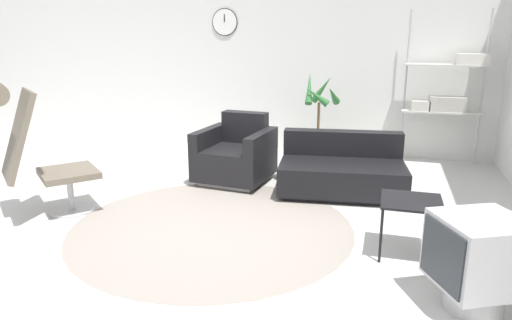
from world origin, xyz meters
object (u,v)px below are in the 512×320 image
at_px(couch_low, 342,171).
at_px(crt_television, 478,260).
at_px(lounge_chair, 30,140).
at_px(armchair_red, 236,157).
at_px(potted_plant, 318,132).
at_px(shelf_unit, 448,90).
at_px(side_table, 411,206).

xyz_separation_m(couch_low, crt_television, (1.04, -2.09, 0.11)).
bearing_deg(lounge_chair, crt_television, 32.59).
bearing_deg(armchair_red, potted_plant, -119.94).
distance_m(lounge_chair, shelf_unit, 4.98).
xyz_separation_m(lounge_chair, side_table, (3.37, 0.17, -0.35)).
relative_size(lounge_chair, crt_television, 1.97).
distance_m(lounge_chair, potted_plant, 3.58).
distance_m(couch_low, side_table, 1.56).
xyz_separation_m(crt_television, shelf_unit, (0.14, 3.63, 0.66)).
relative_size(armchair_red, potted_plant, 0.72).
bearing_deg(potted_plant, crt_television, -65.53).
distance_m(armchair_red, crt_television, 3.15).
distance_m(crt_television, shelf_unit, 3.69).
bearing_deg(lounge_chair, side_table, 43.37).
relative_size(lounge_chair, couch_low, 0.91).
distance_m(potted_plant, shelf_unit, 1.77).
bearing_deg(potted_plant, armchair_red, -125.48).
relative_size(lounge_chair, shelf_unit, 0.65).
distance_m(side_table, crt_television, 0.79).
relative_size(side_table, shelf_unit, 0.23).
height_order(side_table, shelf_unit, shelf_unit).
relative_size(side_table, potted_plant, 0.37).
distance_m(armchair_red, shelf_unit, 2.94).
bearing_deg(side_table, armchair_red, 142.89).
relative_size(side_table, crt_television, 0.69).
height_order(armchair_red, couch_low, armchair_red).
bearing_deg(lounge_chair, potted_plant, 91.29).
height_order(lounge_chair, shelf_unit, shelf_unit).
relative_size(couch_low, crt_television, 2.16).
relative_size(armchair_red, crt_television, 1.34).
height_order(crt_television, potted_plant, potted_plant).
height_order(lounge_chair, crt_television, lounge_chair).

